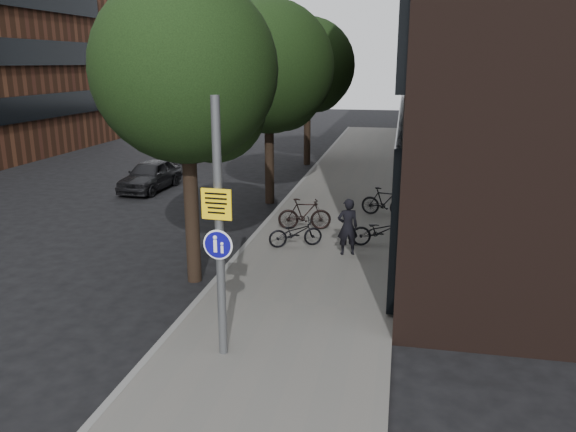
% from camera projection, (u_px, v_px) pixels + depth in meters
% --- Properties ---
extents(ground, '(120.00, 120.00, 0.00)m').
position_uv_depth(ground, '(244.00, 386.00, 9.82)').
color(ground, black).
rests_on(ground, ground).
extents(sidewalk, '(4.50, 60.00, 0.12)m').
position_uv_depth(sidewalk, '(331.00, 226.00, 19.20)').
color(sidewalk, '#5B5954').
rests_on(sidewalk, ground).
extents(curb_edge, '(0.15, 60.00, 0.13)m').
position_uv_depth(curb_edge, '(267.00, 222.00, 19.63)').
color(curb_edge, slate).
rests_on(curb_edge, ground).
extents(street_tree_near, '(4.40, 4.40, 7.50)m').
position_uv_depth(street_tree_near, '(190.00, 78.00, 13.33)').
color(street_tree_near, black).
rests_on(street_tree_near, ground).
extents(street_tree_mid, '(5.00, 5.00, 7.80)m').
position_uv_depth(street_tree_mid, '(271.00, 72.00, 21.36)').
color(street_tree_mid, black).
rests_on(street_tree_mid, ground).
extents(street_tree_far, '(5.00, 5.00, 7.80)m').
position_uv_depth(street_tree_far, '(310.00, 69.00, 29.87)').
color(street_tree_far, black).
rests_on(street_tree_far, ground).
extents(signpost, '(0.56, 0.16, 4.82)m').
position_uv_depth(signpost, '(219.00, 231.00, 10.07)').
color(signpost, '#595B5E').
rests_on(signpost, sidewalk).
extents(pedestrian, '(0.69, 0.55, 1.65)m').
position_uv_depth(pedestrian, '(348.00, 227.00, 15.98)').
color(pedestrian, black).
rests_on(pedestrian, sidewalk).
extents(parked_bike_facade_near, '(1.82, 0.85, 0.92)m').
position_uv_depth(parked_bike_facade_near, '(380.00, 231.00, 16.83)').
color(parked_bike_facade_near, black).
rests_on(parked_bike_facade_near, sidewalk).
extents(parked_bike_facade_far, '(1.77, 0.84, 1.03)m').
position_uv_depth(parked_bike_facade_far, '(385.00, 202.00, 20.12)').
color(parked_bike_facade_far, black).
rests_on(parked_bike_facade_far, sidewalk).
extents(parked_bike_curb_near, '(1.72, 1.19, 0.86)m').
position_uv_depth(parked_bike_curb_near, '(295.00, 233.00, 16.78)').
color(parked_bike_curb_near, black).
rests_on(parked_bike_curb_near, sidewalk).
extents(parked_bike_curb_far, '(1.81, 0.81, 1.05)m').
position_uv_depth(parked_bike_curb_far, '(305.00, 214.00, 18.47)').
color(parked_bike_curb_far, black).
rests_on(parked_bike_curb_far, sidewalk).
extents(parked_car_near, '(1.76, 3.97, 1.33)m').
position_uv_depth(parked_car_near, '(150.00, 175.00, 24.70)').
color(parked_car_near, black).
rests_on(parked_car_near, ground).
extents(parked_car_mid, '(1.36, 3.75, 1.23)m').
position_uv_depth(parked_car_mid, '(189.00, 149.00, 32.51)').
color(parked_car_mid, maroon).
rests_on(parked_car_mid, ground).
extents(parked_car_far, '(2.34, 4.65, 1.30)m').
position_uv_depth(parked_car_far, '(213.00, 138.00, 37.15)').
color(parked_car_far, black).
rests_on(parked_car_far, ground).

